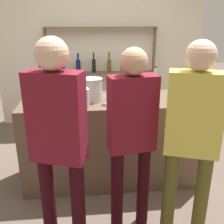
{
  "coord_description": "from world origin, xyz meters",
  "views": [
    {
      "loc": [
        -0.28,
        -2.73,
        1.82
      ],
      "look_at": [
        0.0,
        0.0,
        0.83
      ],
      "focal_mm": 42.0,
      "sensor_mm": 36.0,
      "label": 1
    }
  ],
  "objects_px": {
    "counter_bottle_1": "(41,83)",
    "wine_glass": "(108,94)",
    "counter_bottle_0": "(85,95)",
    "counter_bottle_3": "(155,86)",
    "ice_bucket": "(92,90)",
    "customer_center": "(132,129)",
    "counter_bottle_2": "(121,84)",
    "customer_left": "(58,135)",
    "customer_right": "(192,131)",
    "cork_jar": "(176,89)"
  },
  "relations": [
    {
      "from": "counter_bottle_3",
      "to": "counter_bottle_0",
      "type": "bearing_deg",
      "value": -165.61
    },
    {
      "from": "counter_bottle_1",
      "to": "cork_jar",
      "type": "bearing_deg",
      "value": -4.47
    },
    {
      "from": "customer_left",
      "to": "customer_center",
      "type": "bearing_deg",
      "value": -53.43
    },
    {
      "from": "counter_bottle_0",
      "to": "wine_glass",
      "type": "distance_m",
      "value": 0.23
    },
    {
      "from": "wine_glass",
      "to": "cork_jar",
      "type": "bearing_deg",
      "value": 19.15
    },
    {
      "from": "counter_bottle_1",
      "to": "counter_bottle_2",
      "type": "height_order",
      "value": "counter_bottle_1"
    },
    {
      "from": "wine_glass",
      "to": "cork_jar",
      "type": "height_order",
      "value": "wine_glass"
    },
    {
      "from": "counter_bottle_0",
      "to": "customer_left",
      "type": "relative_size",
      "value": 0.19
    },
    {
      "from": "counter_bottle_2",
      "to": "customer_right",
      "type": "bearing_deg",
      "value": -70.55
    },
    {
      "from": "ice_bucket",
      "to": "customer_center",
      "type": "height_order",
      "value": "customer_center"
    },
    {
      "from": "counter_bottle_0",
      "to": "customer_right",
      "type": "height_order",
      "value": "customer_right"
    },
    {
      "from": "wine_glass",
      "to": "cork_jar",
      "type": "relative_size",
      "value": 1.16
    },
    {
      "from": "customer_center",
      "to": "counter_bottle_2",
      "type": "bearing_deg",
      "value": -11.88
    },
    {
      "from": "wine_glass",
      "to": "ice_bucket",
      "type": "relative_size",
      "value": 0.63
    },
    {
      "from": "counter_bottle_1",
      "to": "counter_bottle_2",
      "type": "bearing_deg",
      "value": -4.98
    },
    {
      "from": "counter_bottle_0",
      "to": "counter_bottle_1",
      "type": "height_order",
      "value": "counter_bottle_1"
    },
    {
      "from": "counter_bottle_2",
      "to": "wine_glass",
      "type": "relative_size",
      "value": 2.19
    },
    {
      "from": "counter_bottle_2",
      "to": "counter_bottle_3",
      "type": "height_order",
      "value": "counter_bottle_3"
    },
    {
      "from": "customer_right",
      "to": "ice_bucket",
      "type": "bearing_deg",
      "value": 57.09
    },
    {
      "from": "counter_bottle_0",
      "to": "counter_bottle_1",
      "type": "distance_m",
      "value": 0.67
    },
    {
      "from": "customer_left",
      "to": "counter_bottle_3",
      "type": "bearing_deg",
      "value": -26.3
    },
    {
      "from": "counter_bottle_1",
      "to": "customer_left",
      "type": "bearing_deg",
      "value": -76.76
    },
    {
      "from": "counter_bottle_2",
      "to": "wine_glass",
      "type": "distance_m",
      "value": 0.37
    },
    {
      "from": "counter_bottle_3",
      "to": "ice_bucket",
      "type": "distance_m",
      "value": 0.67
    },
    {
      "from": "customer_left",
      "to": "customer_right",
      "type": "height_order",
      "value": "customer_left"
    },
    {
      "from": "wine_glass",
      "to": "ice_bucket",
      "type": "bearing_deg",
      "value": 135.28
    },
    {
      "from": "wine_glass",
      "to": "counter_bottle_0",
      "type": "bearing_deg",
      "value": -166.29
    },
    {
      "from": "counter_bottle_3",
      "to": "wine_glass",
      "type": "bearing_deg",
      "value": -165.31
    },
    {
      "from": "customer_left",
      "to": "customer_right",
      "type": "bearing_deg",
      "value": -70.16
    },
    {
      "from": "cork_jar",
      "to": "customer_right",
      "type": "distance_m",
      "value": 1.11
    },
    {
      "from": "cork_jar",
      "to": "customer_right",
      "type": "height_order",
      "value": "customer_right"
    },
    {
      "from": "counter_bottle_0",
      "to": "counter_bottle_2",
      "type": "xyz_separation_m",
      "value": [
        0.41,
        0.38,
        0.01
      ]
    },
    {
      "from": "wine_glass",
      "to": "counter_bottle_2",
      "type": "bearing_deg",
      "value": 60.4
    },
    {
      "from": "counter_bottle_3",
      "to": "wine_glass",
      "type": "xyz_separation_m",
      "value": [
        -0.52,
        -0.14,
        -0.03
      ]
    },
    {
      "from": "counter_bottle_3",
      "to": "customer_right",
      "type": "distance_m",
      "value": 0.94
    },
    {
      "from": "counter_bottle_1",
      "to": "wine_glass",
      "type": "height_order",
      "value": "counter_bottle_1"
    },
    {
      "from": "ice_bucket",
      "to": "customer_center",
      "type": "xyz_separation_m",
      "value": [
        0.29,
        -0.78,
        -0.13
      ]
    },
    {
      "from": "counter_bottle_0",
      "to": "counter_bottle_3",
      "type": "relative_size",
      "value": 0.91
    },
    {
      "from": "counter_bottle_0",
      "to": "counter_bottle_3",
      "type": "xyz_separation_m",
      "value": [
        0.75,
        0.19,
        0.02
      ]
    },
    {
      "from": "counter_bottle_0",
      "to": "customer_center",
      "type": "xyz_separation_m",
      "value": [
        0.37,
        -0.58,
        -0.13
      ]
    },
    {
      "from": "ice_bucket",
      "to": "customer_left",
      "type": "xyz_separation_m",
      "value": [
        -0.28,
        -0.97,
        -0.07
      ]
    },
    {
      "from": "counter_bottle_3",
      "to": "ice_bucket",
      "type": "relative_size",
      "value": 1.47
    },
    {
      "from": "wine_glass",
      "to": "customer_left",
      "type": "relative_size",
      "value": 0.09
    },
    {
      "from": "wine_glass",
      "to": "customer_left",
      "type": "xyz_separation_m",
      "value": [
        -0.43,
        -0.82,
        -0.07
      ]
    },
    {
      "from": "counter_bottle_2",
      "to": "ice_bucket",
      "type": "distance_m",
      "value": 0.38
    },
    {
      "from": "counter_bottle_0",
      "to": "customer_right",
      "type": "relative_size",
      "value": 0.19
    },
    {
      "from": "customer_left",
      "to": "counter_bottle_1",
      "type": "bearing_deg",
      "value": 31.93
    },
    {
      "from": "counter_bottle_2",
      "to": "cork_jar",
      "type": "height_order",
      "value": "counter_bottle_2"
    },
    {
      "from": "counter_bottle_1",
      "to": "customer_center",
      "type": "relative_size",
      "value": 0.23
    },
    {
      "from": "counter_bottle_2",
      "to": "customer_left",
      "type": "distance_m",
      "value": 1.3
    }
  ]
}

